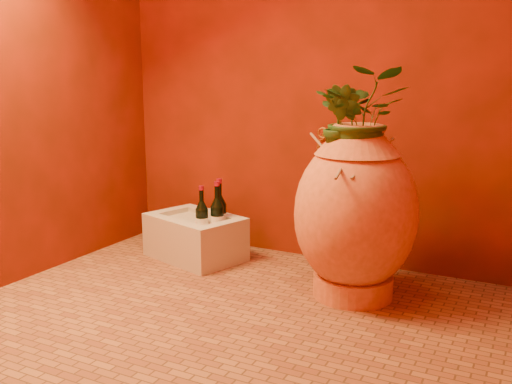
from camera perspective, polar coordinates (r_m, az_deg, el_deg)
The scene contains 11 objects.
floor at distance 2.72m, azimuth -2.60°, elevation -12.19°, with size 2.50×2.50×0.00m, color brown.
wall_back at distance 3.40m, azimuth 5.88°, elevation 14.12°, with size 2.50×0.02×2.50m, color #4F1904.
wall_left at distance 3.30m, azimuth -22.53°, elevation 13.38°, with size 0.02×2.00×2.50m, color #4F1904.
amphora at distance 2.85m, azimuth 9.91°, elevation -2.06°, with size 0.68×0.68×0.87m.
stone_basin at distance 3.50m, azimuth -6.09°, elevation -4.59°, with size 0.65×0.55×0.27m.
wine_bottle_a at distance 3.44m, azimuth -3.66°, elevation -2.37°, with size 0.09×0.09×0.35m.
wine_bottle_b at distance 3.39m, azimuth -5.43°, elevation -2.81°, with size 0.08×0.08×0.32m.
wine_bottle_c at distance 3.39m, azimuth -3.89°, elevation -2.63°, with size 0.08×0.08×0.34m.
wall_tap at distance 3.31m, azimuth 6.60°, elevation 5.25°, with size 0.06×0.14×0.15m.
plant_main at distance 2.78m, azimuth 10.53°, elevation 7.38°, with size 0.43×0.37×0.47m, color #204518.
plant_side at distance 2.74m, azimuth 8.71°, elevation 6.66°, with size 0.21×0.17×0.38m, color #204518.
Camera 1 is at (1.25, -2.16, 1.10)m, focal length 40.00 mm.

